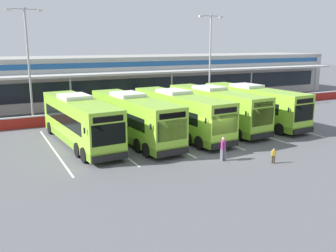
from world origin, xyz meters
The scene contains 18 objects.
ground_plane centered at (0.00, 0.00, 0.00)m, with size 200.00×200.00×0.00m, color #56565B.
terminal_building centered at (0.00, 26.91, 3.01)m, with size 70.00×13.00×6.00m.
red_barrier_wall centered at (0.00, 14.50, 0.56)m, with size 60.00×0.40×1.10m.
coach_bus_leftmost centered at (-8.32, 6.70, 1.79)m, with size 3.61×12.30×3.78m.
coach_bus_left_centre centered at (-4.18, 5.90, 1.79)m, with size 3.61×12.30×3.78m.
coach_bus_centre centered at (0.05, 5.88, 1.79)m, with size 3.61×12.30×3.78m.
coach_bus_right_centre centered at (4.26, 6.75, 1.79)m, with size 3.61×12.30×3.78m.
coach_bus_rightmost centered at (8.48, 6.56, 1.79)m, with size 3.61×12.30×3.78m.
bay_stripe_far_west centered at (-10.50, 6.00, 0.00)m, with size 0.14×13.00×0.01m, color silver.
bay_stripe_west centered at (-6.30, 6.00, 0.00)m, with size 0.14×13.00×0.01m, color silver.
bay_stripe_mid_west centered at (-2.10, 6.00, 0.00)m, with size 0.14×13.00×0.01m, color silver.
bay_stripe_centre centered at (2.10, 6.00, 0.00)m, with size 0.14×13.00×0.01m, color silver.
bay_stripe_mid_east centered at (6.30, 6.00, 0.00)m, with size 0.14×13.00×0.01m, color silver.
bay_stripe_east centered at (10.50, 6.00, 0.00)m, with size 0.14×13.00×0.01m, color silver.
pedestrian_child centered at (1.82, -3.73, 0.54)m, with size 0.33×0.24×1.00m.
pedestrian_near_bin centered at (-0.80, -1.77, 0.87)m, with size 0.49×0.38×1.62m.
lamp_post_west centered at (-10.53, 17.10, 6.29)m, with size 3.24×0.28×11.00m.
lamp_post_centre centered at (10.14, 16.85, 6.29)m, with size 3.24×0.28×11.00m.
Camera 1 is at (-14.76, -21.29, 7.72)m, focal length 39.52 mm.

